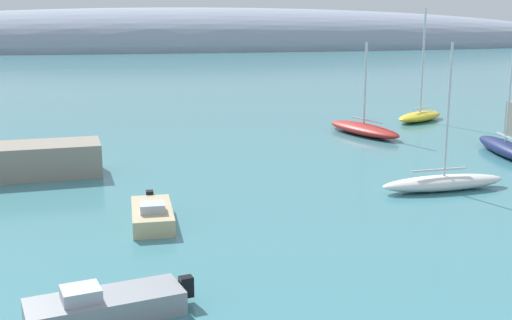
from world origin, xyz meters
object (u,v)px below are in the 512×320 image
at_px(sailboat_white_end_of_line, 444,182).
at_px(motorboat_grey_foreground, 105,306).
at_px(sailboat_red_mid_mooring, 364,129).
at_px(motorboat_sand_outer, 152,215).
at_px(sailboat_yellow_outer_mooring, 420,115).
at_px(sailboat_navy_near_shore, 505,148).

height_order(sailboat_white_end_of_line, motorboat_grey_foreground, sailboat_white_end_of_line).
relative_size(sailboat_red_mid_mooring, motorboat_sand_outer, 1.77).
xyz_separation_m(motorboat_grey_foreground, motorboat_sand_outer, (2.20, 9.34, -0.00)).
bearing_deg(sailboat_yellow_outer_mooring, motorboat_sand_outer, 10.20).
distance_m(sailboat_red_mid_mooring, sailboat_white_end_of_line, 17.38).
bearing_deg(sailboat_navy_near_shore, sailboat_white_end_of_line, 140.74).
xyz_separation_m(sailboat_white_end_of_line, motorboat_sand_outer, (-16.14, -2.23, -0.04)).
bearing_deg(sailboat_yellow_outer_mooring, sailboat_white_end_of_line, 32.44).
xyz_separation_m(sailboat_navy_near_shore, sailboat_white_end_of_line, (-8.87, -7.38, -0.06)).
bearing_deg(sailboat_white_end_of_line, sailboat_yellow_outer_mooring, 63.25).
relative_size(sailboat_navy_near_shore, sailboat_yellow_outer_mooring, 0.83).
distance_m(sailboat_white_end_of_line, motorboat_grey_foreground, 21.68).
xyz_separation_m(sailboat_white_end_of_line, motorboat_grey_foreground, (-18.34, -11.56, -0.04)).
xyz_separation_m(sailboat_navy_near_shore, motorboat_grey_foreground, (-27.21, -18.95, -0.10)).
distance_m(sailboat_navy_near_shore, sailboat_yellow_outer_mooring, 15.32).
bearing_deg(motorboat_sand_outer, sailboat_white_end_of_line, 99.82).
bearing_deg(sailboat_navy_near_shore, sailboat_yellow_outer_mooring, 5.40).
relative_size(sailboat_red_mid_mooring, sailboat_white_end_of_line, 1.07).
distance_m(sailboat_navy_near_shore, sailboat_red_mid_mooring, 11.70).
bearing_deg(sailboat_white_end_of_line, sailboat_red_mid_mooring, 79.57).
relative_size(sailboat_navy_near_shore, motorboat_sand_outer, 1.73).
bearing_deg(sailboat_navy_near_shore, motorboat_grey_foreground, 135.82).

